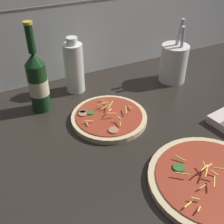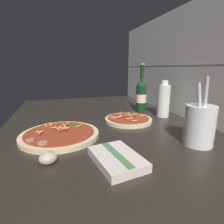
# 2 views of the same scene
# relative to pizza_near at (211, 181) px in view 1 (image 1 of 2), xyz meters

# --- Properties ---
(counter_slab) EXTENTS (1.60, 0.90, 0.03)m
(counter_slab) POSITION_rel_pizza_near_xyz_m (-0.09, 0.20, -0.02)
(counter_slab) COLOR #28231E
(counter_slab) RESTS_ON ground
(tile_backsplash) EXTENTS (1.60, 0.01, 0.60)m
(tile_backsplash) POSITION_rel_pizza_near_xyz_m (-0.09, 0.66, 0.27)
(tile_backsplash) COLOR white
(tile_backsplash) RESTS_ON ground
(pizza_near) EXTENTS (0.30, 0.30, 0.04)m
(pizza_near) POSITION_rel_pizza_near_xyz_m (0.00, 0.00, 0.00)
(pizza_near) COLOR beige
(pizza_near) RESTS_ON counter_slab
(pizza_far) EXTENTS (0.23, 0.23, 0.05)m
(pizza_far) POSITION_rel_pizza_near_xyz_m (-0.11, 0.33, 0.00)
(pizza_far) COLOR beige
(pizza_far) RESTS_ON counter_slab
(beer_bottle) EXTENTS (0.06, 0.06, 0.29)m
(beer_bottle) POSITION_rel_pizza_near_xyz_m (-0.28, 0.48, 0.09)
(beer_bottle) COLOR #143819
(beer_bottle) RESTS_ON counter_slab
(oil_bottle) EXTENTS (0.07, 0.07, 0.20)m
(oil_bottle) POSITION_rel_pizza_near_xyz_m (-0.14, 0.55, 0.08)
(oil_bottle) COLOR silver
(oil_bottle) RESTS_ON counter_slab
(utensil_crock) EXTENTS (0.10, 0.10, 0.23)m
(utensil_crock) POSITION_rel_pizza_near_xyz_m (0.22, 0.46, 0.06)
(utensil_crock) COLOR silver
(utensil_crock) RESTS_ON counter_slab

